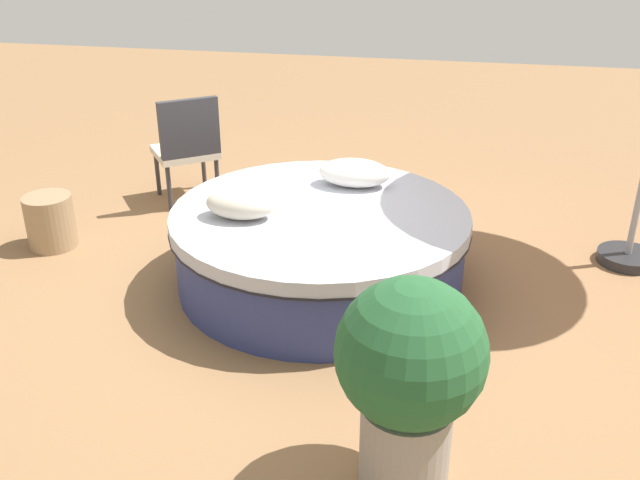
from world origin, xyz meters
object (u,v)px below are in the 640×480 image
round_bed (320,246)px  throw_pillow_0 (354,173)px  side_table (50,221)px  patio_chair (187,143)px  throw_pillow_1 (241,204)px  planter (410,372)px

round_bed → throw_pillow_0: size_ratio=3.89×
side_table → patio_chair: bearing=54.9°
throw_pillow_1 → planter: 2.05m
throw_pillow_0 → round_bed: bearing=-106.6°
throw_pillow_1 → planter: bearing=-51.6°
throw_pillow_1 → planter: size_ratio=0.45×
throw_pillow_1 → side_table: throw_pillow_1 is taller
round_bed → patio_chair: patio_chair is taller
throw_pillow_0 → throw_pillow_1: size_ratio=1.12×
round_bed → throw_pillow_1: (-0.50, -0.22, 0.37)m
throw_pillow_0 → patio_chair: 1.75m
throw_pillow_0 → throw_pillow_1: (-0.65, -0.74, -0.00)m
side_table → throw_pillow_0: bearing=8.7°
planter → side_table: size_ratio=2.52×
planter → side_table: 3.60m
throw_pillow_1 → patio_chair: bearing=123.1°
round_bed → planter: (0.77, -1.82, 0.34)m
patio_chair → throw_pillow_1: bearing=-93.8°
planter → side_table: bearing=146.3°
round_bed → throw_pillow_0: (0.15, 0.52, 0.37)m
throw_pillow_1 → side_table: bearing=167.5°
throw_pillow_0 → planter: planter is taller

